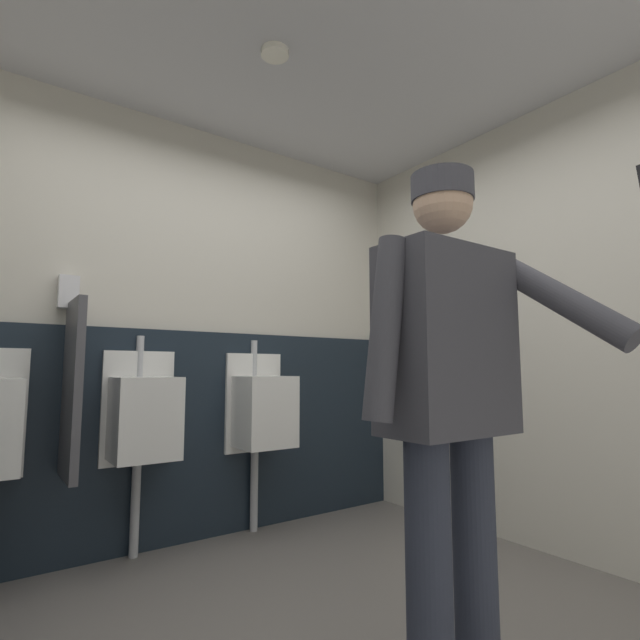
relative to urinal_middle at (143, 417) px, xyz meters
The scene contains 9 objects.
wall_back 0.67m from the urinal_middle, 34.40° to the left, with size 3.83×0.12×2.64m, color beige.
wall_right 2.47m from the urinal_middle, 34.10° to the right, with size 0.12×3.62×2.64m, color beige.
wainscot_band_back 0.38m from the urinal_middle, 24.26° to the left, with size 3.23×0.03×1.28m, color #19232D.
downlight_far 2.05m from the urinal_middle, 66.87° to the right, with size 0.14×0.14×0.03m, color white.
urinal_middle is the anchor object (origin of this frame).
urinal_right 0.75m from the urinal_middle, ahead, with size 0.40×0.34×1.24m.
privacy_divider_panel 0.42m from the urinal_middle, 169.35° to the right, with size 0.04×0.40×0.90m, color #4C4C51.
person 1.83m from the urinal_middle, 74.38° to the right, with size 0.67×0.60×1.70m.
soap_dispenser 0.80m from the urinal_middle, 163.06° to the left, with size 0.10×0.07×0.18m, color silver.
Camera 1 is at (-1.07, -1.41, 1.04)m, focal length 26.55 mm.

